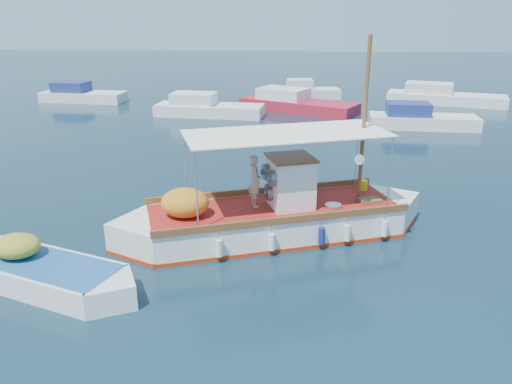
{
  "coord_description": "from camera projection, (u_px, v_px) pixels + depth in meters",
  "views": [
    {
      "loc": [
        -0.06,
        -15.46,
        7.12
      ],
      "look_at": [
        -1.13,
        0.0,
        1.46
      ],
      "focal_mm": 35.0,
      "sensor_mm": 36.0,
      "label": 1
    }
  ],
  "objects": [
    {
      "name": "bg_boat_n",
      "position": [
        295.0,
        104.0,
        37.4
      ],
      "size": [
        9.09,
        6.58,
        1.8
      ],
      "rotation": [
        0.0,
        0.0,
        -0.49
      ],
      "color": "#AB1C2F",
      "rests_on": "ground"
    },
    {
      "name": "bg_boat_far_n",
      "position": [
        307.0,
        92.0,
        42.78
      ],
      "size": [
        5.45,
        2.6,
        1.8
      ],
      "rotation": [
        0.0,
        0.0,
        0.12
      ],
      "color": "silver",
      "rests_on": "ground"
    },
    {
      "name": "bg_boat_ne",
      "position": [
        420.0,
        120.0,
        31.95
      ],
      "size": [
        6.85,
        2.64,
        1.8
      ],
      "rotation": [
        0.0,
        0.0,
        -0.07
      ],
      "color": "silver",
      "rests_on": "ground"
    },
    {
      "name": "bg_boat_far_w",
      "position": [
        81.0,
        96.0,
        41.17
      ],
      "size": [
        7.01,
        2.89,
        1.8
      ],
      "rotation": [
        0.0,
        0.0,
        -0.09
      ],
      "color": "silver",
      "rests_on": "ground"
    },
    {
      "name": "bg_boat_e",
      "position": [
        442.0,
        97.0,
        40.27
      ],
      "size": [
        9.41,
        5.16,
        1.8
      ],
      "rotation": [
        0.0,
        0.0,
        -0.3
      ],
      "color": "silver",
      "rests_on": "ground"
    },
    {
      "name": "ground",
      "position": [
        289.0,
        233.0,
        16.93
      ],
      "size": [
        160.0,
        160.0,
        0.0
      ],
      "primitive_type": "plane",
      "color": "black",
      "rests_on": "ground"
    },
    {
      "name": "fishing_caique",
      "position": [
        272.0,
        218.0,
        16.64
      ],
      "size": [
        10.29,
        5.4,
        6.64
      ],
      "rotation": [
        0.0,
        0.0,
        0.33
      ],
      "color": "white",
      "rests_on": "ground"
    },
    {
      "name": "bg_boat_nw",
      "position": [
        206.0,
        109.0,
        35.63
      ],
      "size": [
        7.83,
        3.14,
        1.8
      ],
      "rotation": [
        0.0,
        0.0,
        -0.1
      ],
      "color": "silver",
      "rests_on": "ground"
    },
    {
      "name": "dinghy",
      "position": [
        40.0,
        274.0,
        13.67
      ],
      "size": [
        5.97,
        3.24,
        1.55
      ],
      "rotation": [
        0.0,
        0.0,
        -0.35
      ],
      "color": "white",
      "rests_on": "ground"
    }
  ]
}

